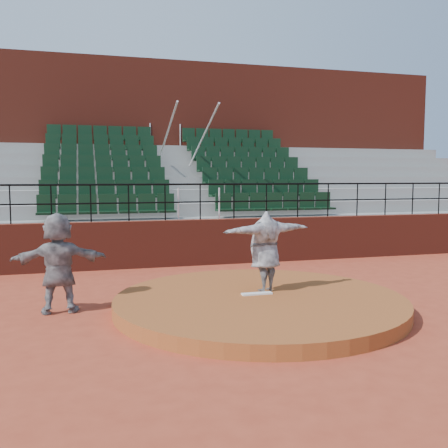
# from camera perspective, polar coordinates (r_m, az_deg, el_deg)

# --- Properties ---
(ground) EXTENTS (90.00, 90.00, 0.00)m
(ground) POSITION_cam_1_polar(r_m,az_deg,el_deg) (9.66, 4.07, -9.67)
(ground) COLOR #A63D25
(ground) RESTS_ON ground
(pitchers_mound) EXTENTS (5.50, 5.50, 0.25)m
(pitchers_mound) POSITION_cam_1_polar(r_m,az_deg,el_deg) (9.63, 4.07, -8.95)
(pitchers_mound) COLOR #974C21
(pitchers_mound) RESTS_ON ground
(pitching_rubber) EXTENTS (0.60, 0.15, 0.03)m
(pitching_rubber) POSITION_cam_1_polar(r_m,az_deg,el_deg) (9.73, 3.78, -7.94)
(pitching_rubber) COLOR white
(pitching_rubber) RESTS_ON pitchers_mound
(boundary_wall) EXTENTS (24.00, 0.30, 1.30)m
(boundary_wall) POSITION_cam_1_polar(r_m,az_deg,el_deg) (14.25, -2.72, -2.08)
(boundary_wall) COLOR maroon
(boundary_wall) RESTS_ON ground
(wall_railing) EXTENTS (24.04, 0.05, 1.03)m
(wall_railing) POSITION_cam_1_polar(r_m,az_deg,el_deg) (14.14, -2.74, 3.47)
(wall_railing) COLOR black
(wall_railing) RESTS_ON boundary_wall
(seating_deck) EXTENTS (24.00, 5.97, 4.63)m
(seating_deck) POSITION_cam_1_polar(r_m,az_deg,el_deg) (17.73, -5.37, 1.98)
(seating_deck) COLOR gray
(seating_deck) RESTS_ON ground
(press_box_facade) EXTENTS (24.00, 3.00, 7.10)m
(press_box_facade) POSITION_cam_1_polar(r_m,az_deg,el_deg) (21.63, -7.32, 8.14)
(press_box_facade) COLOR maroon
(press_box_facade) RESTS_ON ground
(pitcher) EXTENTS (2.02, 0.96, 1.59)m
(pitcher) POSITION_cam_1_polar(r_m,az_deg,el_deg) (9.90, 4.73, -3.12)
(pitcher) COLOR black
(pitcher) RESTS_ON pitchers_mound
(fielder) EXTENTS (1.73, 0.57, 1.86)m
(fielder) POSITION_cam_1_polar(r_m,az_deg,el_deg) (9.71, -18.39, -4.23)
(fielder) COLOR black
(fielder) RESTS_ON ground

